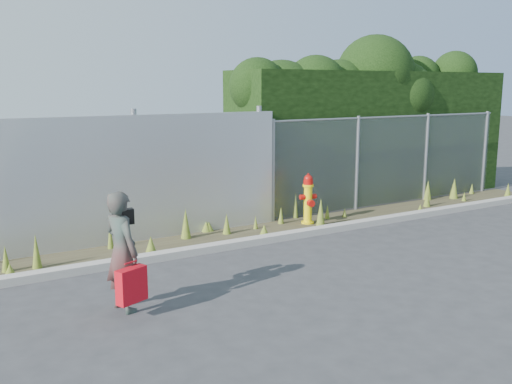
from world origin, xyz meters
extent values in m
plane|color=#343436|center=(0.00, 0.00, 0.00)|extent=(80.00, 80.00, 0.00)
cube|color=#A39B93|center=(0.00, 1.80, 0.06)|extent=(16.00, 0.22, 0.12)
cube|color=#3F3724|center=(0.00, 2.40, 0.01)|extent=(16.00, 1.20, 0.01)
cone|color=#53691F|center=(-1.86, 2.06, 0.16)|extent=(0.21, 0.21, 0.32)
cone|color=#53691F|center=(1.60, 3.00, 0.26)|extent=(0.10, 0.10, 0.53)
cone|color=#53691F|center=(0.44, 2.64, 0.13)|extent=(0.09, 0.09, 0.27)
cone|color=#53691F|center=(2.11, 2.60, 0.15)|extent=(0.11, 0.11, 0.30)
cone|color=#53691F|center=(7.31, 2.19, 0.17)|extent=(0.15, 0.15, 0.34)
cone|color=#53691F|center=(-3.55, 2.29, 0.27)|extent=(0.14, 0.14, 0.54)
cone|color=#53691F|center=(4.14, 2.02, 0.10)|extent=(0.13, 0.13, 0.20)
cone|color=#53691F|center=(6.89, 2.90, 0.14)|extent=(0.12, 0.12, 0.27)
cone|color=#53691F|center=(-0.20, 2.60, 0.19)|extent=(0.15, 0.15, 0.39)
cone|color=#53691F|center=(-0.40, 2.95, 0.09)|extent=(0.19, 0.19, 0.19)
cone|color=#53691F|center=(6.01, 2.72, 0.25)|extent=(0.20, 0.20, 0.50)
cone|color=#53691F|center=(-0.45, 2.95, 0.10)|extent=(0.20, 0.20, 0.20)
cone|color=#53691F|center=(2.51, 2.54, 0.10)|extent=(0.09, 0.09, 0.19)
cone|color=#53691F|center=(4.76, 2.40, 0.19)|extent=(0.15, 0.15, 0.37)
cone|color=#53691F|center=(-3.95, 2.14, 0.09)|extent=(0.17, 0.17, 0.19)
cone|color=#53691F|center=(-0.97, 2.70, 0.27)|extent=(0.18, 0.18, 0.55)
cone|color=#53691F|center=(5.35, 2.93, 0.24)|extent=(0.19, 0.19, 0.47)
cone|color=#53691F|center=(0.27, 2.06, 0.12)|extent=(0.20, 0.20, 0.24)
cone|color=#53691F|center=(-2.31, 2.75, 0.22)|extent=(0.11, 0.11, 0.45)
cone|color=#53691F|center=(1.08, 2.75, 0.17)|extent=(0.12, 0.12, 0.34)
cone|color=#53691F|center=(1.64, 2.21, 0.27)|extent=(0.17, 0.17, 0.55)
cone|color=#53691F|center=(6.34, 3.04, 0.16)|extent=(0.14, 0.14, 0.32)
cone|color=#53691F|center=(5.98, 2.39, 0.11)|extent=(0.11, 0.11, 0.22)
cone|color=#53691F|center=(-3.97, 2.35, 0.20)|extent=(0.14, 0.14, 0.41)
cube|color=#B0B2B7|center=(-3.25, 3.00, 1.10)|extent=(8.50, 0.08, 2.20)
cylinder|color=gray|center=(-1.70, 3.12, 1.15)|extent=(0.10, 0.10, 2.30)
cylinder|color=gray|center=(0.80, 3.12, 1.15)|extent=(0.10, 0.10, 2.30)
cube|color=gray|center=(4.25, 3.00, 1.00)|extent=(6.50, 0.03, 2.00)
cylinder|color=gray|center=(4.25, 3.00, 2.00)|extent=(6.50, 0.04, 0.04)
cylinder|color=gray|center=(1.05, 3.00, 1.02)|extent=(0.07, 0.07, 2.05)
cylinder|color=gray|center=(3.20, 3.00, 1.02)|extent=(0.07, 0.07, 2.05)
cylinder|color=gray|center=(5.30, 3.00, 1.02)|extent=(0.07, 0.07, 2.05)
cylinder|color=gray|center=(7.40, 3.00, 1.02)|extent=(0.07, 0.07, 2.05)
cube|color=black|center=(4.55, 4.00, 1.50)|extent=(7.30, 1.60, 3.00)
sphere|color=black|center=(1.30, 4.01, 2.67)|extent=(1.18, 1.18, 1.18)
sphere|color=black|center=(2.03, 4.21, 2.36)|extent=(1.74, 1.74, 1.74)
sphere|color=black|center=(2.75, 3.94, 2.65)|extent=(1.38, 1.38, 1.38)
sphere|color=black|center=(3.64, 4.25, 2.56)|extent=(1.44, 1.44, 1.44)
sphere|color=black|center=(4.62, 4.10, 2.94)|extent=(1.87, 1.87, 1.87)
sphere|color=black|center=(5.29, 3.90, 2.46)|extent=(1.62, 1.62, 1.62)
sphere|color=black|center=(6.22, 4.25, 2.87)|extent=(1.11, 1.11, 1.11)
sphere|color=black|center=(7.10, 3.84, 2.98)|extent=(1.14, 1.14, 1.14)
cylinder|color=yellow|center=(1.54, 2.50, 0.03)|extent=(0.25, 0.25, 0.05)
cylinder|color=yellow|center=(1.54, 2.50, 0.38)|extent=(0.16, 0.16, 0.76)
cylinder|color=yellow|center=(1.54, 2.50, 0.77)|extent=(0.21, 0.21, 0.04)
cylinder|color=#B20F0A|center=(1.54, 2.50, 0.84)|extent=(0.19, 0.19, 0.09)
sphere|color=#B20F0A|center=(1.54, 2.50, 0.90)|extent=(0.17, 0.17, 0.17)
cylinder|color=#B20F0A|center=(1.54, 2.50, 0.99)|extent=(0.04, 0.04, 0.04)
cylinder|color=#B20F0A|center=(1.42, 2.50, 0.55)|extent=(0.09, 0.10, 0.10)
cylinder|color=#B20F0A|center=(1.66, 2.50, 0.55)|extent=(0.09, 0.10, 0.10)
cylinder|color=#B20F0A|center=(1.54, 2.37, 0.44)|extent=(0.13, 0.11, 0.13)
imported|color=#0E5B4E|center=(-2.93, 0.13, 0.73)|extent=(0.48, 0.61, 1.47)
cube|color=red|center=(-2.92, -0.14, 0.40)|extent=(0.38, 0.14, 0.42)
cylinder|color=red|center=(-2.92, -0.14, 0.67)|extent=(0.18, 0.02, 0.02)
cube|color=black|center=(-2.84, 0.34, 1.11)|extent=(0.25, 0.11, 0.19)
camera|label=1|loc=(-4.93, -6.33, 2.70)|focal=40.00mm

